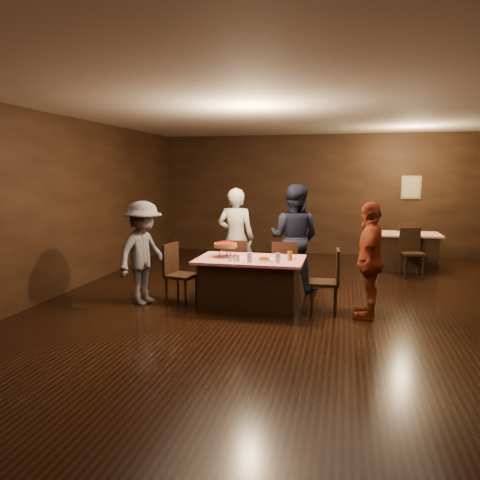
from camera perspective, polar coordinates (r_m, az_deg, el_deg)
name	(u,v)px	position (r m, az deg, el deg)	size (l,w,h in m)	color
room	(301,166)	(7.01, 7.39, 8.89)	(10.00, 10.04, 3.02)	black
main_table	(250,283)	(7.11, 1.26, -5.30)	(1.60, 1.00, 0.77)	red
back_table	(407,251)	(10.64, 19.74, -1.28)	(1.30, 0.90, 0.77)	#A71A0B
chair_far_left	(236,267)	(7.89, -0.51, -3.29)	(0.42, 0.42, 0.95)	black
chair_far_right	(283,269)	(7.75, 5.27, -3.53)	(0.42, 0.42, 0.95)	black
chair_end_left	(181,274)	(7.38, -7.16, -4.15)	(0.42, 0.42, 0.95)	black
chair_end_right	(324,281)	(6.96, 10.21, -4.96)	(0.42, 0.42, 0.95)	black
chair_back_near	(412,252)	(9.94, 20.24, -1.41)	(0.42, 0.42, 0.95)	black
chair_back_far	(404,243)	(11.22, 19.39, -0.33)	(0.42, 0.42, 0.95)	black
diner_white_jacket	(236,238)	(8.36, -0.52, 0.26)	(0.65, 0.43, 1.78)	silver
diner_navy_hoodie	(294,238)	(8.16, 6.60, 0.25)	(0.90, 0.70, 1.85)	black
diner_grey_knit	(143,253)	(7.45, -11.70, -1.54)	(1.04, 0.60, 1.61)	#5A5A5F
diner_red_shirt	(370,260)	(6.82, 15.54, -2.39)	(0.97, 0.40, 1.65)	#9A391C
pizza_stand	(225,245)	(7.14, -1.79, -0.62)	(0.38, 0.38, 0.22)	black
plate_with_slice	(265,260)	(6.81, 3.03, -2.39)	(0.25, 0.25, 0.06)	white
plate_empty	(288,258)	(7.09, 5.88, -2.14)	(0.25, 0.25, 0.01)	white
glass_front_left	(250,257)	(6.72, 1.18, -2.13)	(0.08, 0.08, 0.14)	silver
glass_front_right	(278,258)	(6.70, 4.62, -2.18)	(0.08, 0.08, 0.14)	silver
glass_amber	(290,256)	(6.88, 6.10, -1.94)	(0.08, 0.08, 0.14)	#BF7F26
condiments	(234,258)	(6.79, -0.69, -2.21)	(0.17, 0.10, 0.09)	silver
napkin_center	(270,259)	(6.98, 3.69, -2.32)	(0.16, 0.16, 0.01)	white
napkin_left	(240,258)	(7.01, -0.01, -2.25)	(0.16, 0.16, 0.01)	white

